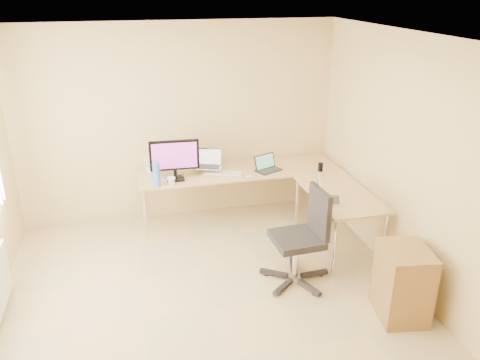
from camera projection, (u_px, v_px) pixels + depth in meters
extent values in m
plane|color=tan|center=(213.00, 309.00, 4.83)|extent=(4.50, 4.50, 0.00)
plane|color=white|center=(206.00, 40.00, 3.84)|extent=(4.50, 4.50, 0.00)
plane|color=#D9C182|center=(179.00, 123.00, 6.36)|extent=(4.50, 0.00, 4.50)
plane|color=#D9C182|center=(417.00, 170.00, 4.79)|extent=(0.00, 4.50, 4.50)
cube|color=tan|center=(239.00, 195.00, 6.51)|extent=(2.65, 0.70, 0.73)
cube|color=tan|center=(337.00, 220.00, 5.83)|extent=(0.70, 1.30, 0.73)
cube|color=black|center=(175.00, 160.00, 5.95)|extent=(0.62, 0.22, 0.52)
cube|color=#16594A|center=(209.00, 166.00, 6.43)|extent=(0.24, 0.30, 0.04)
cube|color=#9D9AB3|center=(208.00, 159.00, 6.27)|extent=(0.44, 0.38, 0.24)
cube|color=black|center=(269.00, 163.00, 6.30)|extent=(0.40, 0.36, 0.21)
cube|color=silver|center=(223.00, 173.00, 6.24)|extent=(0.50, 0.31, 0.02)
ellipsoid|color=white|center=(249.00, 176.00, 6.11)|extent=(0.09, 0.07, 0.03)
imported|color=white|center=(171.00, 181.00, 5.88)|extent=(0.13, 0.13, 0.10)
cylinder|color=#AAAFCC|center=(179.00, 174.00, 6.19)|extent=(0.14, 0.14, 0.03)
cylinder|color=#476FC9|center=(157.00, 174.00, 5.81)|extent=(0.10, 0.10, 0.31)
cube|color=beige|center=(154.00, 178.00, 6.09)|extent=(0.28, 0.34, 0.01)
cube|color=beige|center=(156.00, 169.00, 6.29)|extent=(0.28, 0.24, 0.08)
cylinder|color=silver|center=(152.00, 163.00, 6.26)|extent=(0.20, 0.20, 0.25)
cylinder|color=black|center=(320.00, 167.00, 6.31)|extent=(0.08, 0.08, 0.11)
cube|color=silver|center=(330.00, 191.00, 5.42)|extent=(0.44, 0.40, 0.24)
cube|color=black|center=(296.00, 240.00, 5.10)|extent=(0.68, 0.68, 1.07)
cube|color=brown|center=(403.00, 283.00, 4.62)|extent=(0.51, 0.59, 0.73)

